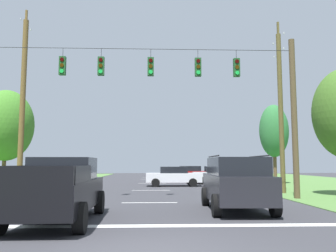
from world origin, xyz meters
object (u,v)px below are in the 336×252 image
(distant_car_far_parked, at_px, (190,173))
(distant_car_oncoming, at_px, (217,175))
(distant_car_crossing_white, at_px, (173,176))
(suv_black, at_px, (236,182))
(pickup_truck, at_px, (59,190))
(utility_pole_near_left, at_px, (23,102))
(utility_pole_mid_right, at_px, (281,107))
(tree_roadside_left, at_px, (274,131))
(tree_roadside_far_right, at_px, (6,125))
(overhead_signal_span, at_px, (146,106))

(distant_car_far_parked, bearing_deg, distant_car_oncoming, -66.40)
(distant_car_crossing_white, xyz_separation_m, distant_car_oncoming, (3.99, 2.95, 0.00))
(suv_black, bearing_deg, pickup_truck, -158.71)
(pickup_truck, xyz_separation_m, distant_car_far_parked, (6.43, 24.37, -0.18))
(pickup_truck, height_order, utility_pole_near_left, utility_pole_near_left)
(distant_car_crossing_white, bearing_deg, utility_pole_mid_right, -49.16)
(tree_roadside_left, bearing_deg, utility_pole_near_left, -154.72)
(pickup_truck, xyz_separation_m, distant_car_oncoming, (8.38, 19.91, -0.18))
(distant_car_oncoming, xyz_separation_m, utility_pole_near_left, (-13.63, -9.09, 4.74))
(utility_pole_mid_right, bearing_deg, tree_roadside_left, 73.57)
(suv_black, relative_size, tree_roadside_far_right, 0.70)
(distant_car_crossing_white, height_order, utility_pole_near_left, utility_pole_near_left)
(distant_car_far_parked, bearing_deg, overhead_signal_span, -102.63)
(utility_pole_mid_right, relative_size, tree_roadside_left, 1.51)
(distant_car_oncoming, height_order, tree_roadside_far_right, tree_roadside_far_right)
(suv_black, bearing_deg, distant_car_crossing_white, 96.16)
(overhead_signal_span, bearing_deg, tree_roadside_left, 49.87)
(distant_car_crossing_white, relative_size, tree_roadside_far_right, 0.62)
(overhead_signal_span, xyz_separation_m, distant_car_crossing_white, (1.93, 10.31, -3.87))
(distant_car_far_parked, bearing_deg, utility_pole_near_left, -130.77)
(overhead_signal_span, xyz_separation_m, utility_pole_near_left, (-7.71, 4.17, 0.87))
(utility_pole_mid_right, bearing_deg, distant_car_crossing_white, 130.84)
(tree_roadside_far_right, bearing_deg, distant_car_oncoming, 19.08)
(pickup_truck, bearing_deg, distant_car_oncoming, 67.17)
(tree_roadside_left, bearing_deg, distant_car_far_parked, 145.81)
(overhead_signal_span, height_order, utility_pole_near_left, utility_pole_near_left)
(overhead_signal_span, distance_m, tree_roadside_far_right, 12.73)
(distant_car_oncoming, relative_size, tree_roadside_far_right, 0.62)
(tree_roadside_far_right, bearing_deg, tree_roadside_left, 14.05)
(suv_black, bearing_deg, tree_roadside_far_right, 138.59)
(overhead_signal_span, distance_m, pickup_truck, 7.99)
(utility_pole_mid_right, distance_m, utility_pole_near_left, 15.81)
(pickup_truck, xyz_separation_m, utility_pole_mid_right, (10.53, 9.87, 4.21))
(distant_car_oncoming, bearing_deg, overhead_signal_span, -114.05)
(suv_black, xyz_separation_m, distant_car_oncoming, (2.41, 17.58, -0.27))
(distant_car_crossing_white, relative_size, distant_car_far_parked, 0.99)
(suv_black, xyz_separation_m, distant_car_crossing_white, (-1.58, 14.63, -0.27))
(tree_roadside_left, bearing_deg, pickup_truck, -124.33)
(distant_car_oncoming, height_order, tree_roadside_left, tree_roadside_left)
(utility_pole_mid_right, distance_m, tree_roadside_far_right, 18.75)
(distant_car_crossing_white, height_order, utility_pole_mid_right, utility_pole_mid_right)
(suv_black, relative_size, distant_car_far_parked, 1.11)
(pickup_truck, height_order, tree_roadside_far_right, tree_roadside_far_right)
(overhead_signal_span, distance_m, distant_car_far_parked, 18.56)
(tree_roadside_left, bearing_deg, overhead_signal_span, -130.13)
(distant_car_far_parked, bearing_deg, pickup_truck, -104.79)
(pickup_truck, distance_m, tree_roadside_far_right, 16.64)
(pickup_truck, height_order, distant_car_far_parked, pickup_truck)
(distant_car_far_parked, xyz_separation_m, tree_roadside_far_right, (-14.10, -10.01, 3.67))
(distant_car_oncoming, bearing_deg, tree_roadside_left, -3.17)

